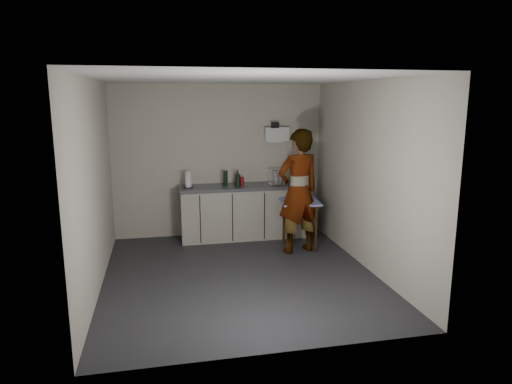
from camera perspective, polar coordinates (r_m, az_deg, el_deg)
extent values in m
plane|color=#26252A|center=(6.32, -2.05, -10.27)|extent=(4.00, 4.00, 0.00)
cube|color=beige|center=(7.90, -4.62, 3.89)|extent=(3.60, 0.02, 2.60)
cube|color=beige|center=(6.50, 13.61, 1.95)|extent=(0.02, 4.00, 2.60)
cube|color=beige|center=(5.93, -19.45, 0.70)|extent=(0.02, 4.00, 2.60)
cube|color=white|center=(5.87, -2.23, 13.95)|extent=(3.60, 4.00, 0.01)
cube|color=black|center=(7.95, -1.33, -5.32)|extent=(2.20, 0.52, 0.08)
cube|color=beige|center=(7.85, -1.34, -2.60)|extent=(2.20, 0.58, 0.86)
cube|color=#45474E|center=(7.75, -1.36, 0.67)|extent=(2.24, 0.62, 0.05)
cube|color=black|center=(7.47, -6.99, -3.42)|extent=(0.02, 0.01, 0.80)
cube|color=black|center=(7.53, -2.96, -3.23)|extent=(0.02, 0.01, 0.80)
cube|color=black|center=(7.63, 1.06, -3.02)|extent=(0.01, 0.01, 0.80)
cube|color=black|center=(7.76, 4.88, -2.80)|extent=(0.02, 0.01, 0.80)
cube|color=white|center=(7.98, 2.59, 7.24)|extent=(0.42, 0.16, 0.24)
cube|color=white|center=(8.04, 2.49, 6.27)|extent=(0.30, 0.06, 0.04)
cube|color=black|center=(7.87, 2.40, 8.35)|extent=(0.14, 0.02, 0.10)
cylinder|color=#3B220D|center=(7.08, 4.02, -4.83)|extent=(0.04, 0.04, 0.71)
cylinder|color=#3B220D|center=(7.16, 7.50, -4.72)|extent=(0.04, 0.04, 0.71)
cylinder|color=#3B220D|center=(7.49, 3.50, -3.89)|extent=(0.04, 0.04, 0.71)
cylinder|color=#3B220D|center=(7.57, 6.79, -3.80)|extent=(0.04, 0.04, 0.71)
cube|color=#3B220D|center=(7.23, 5.51, -1.45)|extent=(0.59, 0.59, 0.04)
cube|color=#1C2AAA|center=(7.22, 5.51, -1.22)|extent=(0.67, 0.67, 0.03)
imported|color=#B2A593|center=(7.00, 5.32, 0.05)|extent=(0.80, 0.63, 1.92)
imported|color=black|center=(7.66, -2.31, 1.76)|extent=(0.12, 0.12, 0.27)
cylinder|color=red|center=(7.77, -1.80, 1.40)|extent=(0.07, 0.07, 0.14)
cylinder|color=black|center=(7.69, -3.84, 1.73)|extent=(0.08, 0.08, 0.26)
cylinder|color=black|center=(7.60, -8.44, 0.58)|extent=(0.15, 0.15, 0.01)
cylinder|color=white|center=(7.58, -8.47, 1.60)|extent=(0.11, 0.11, 0.26)
cube|color=silver|center=(7.84, 3.05, 1.05)|extent=(0.39, 0.30, 0.02)
cylinder|color=silver|center=(7.65, 2.02, 1.84)|extent=(0.01, 0.01, 0.26)
cylinder|color=silver|center=(7.75, 4.57, 1.93)|extent=(0.01, 0.01, 0.26)
cylinder|color=silver|center=(7.90, 1.57, 2.15)|extent=(0.01, 0.01, 0.26)
cylinder|color=silver|center=(7.99, 4.05, 2.23)|extent=(0.01, 0.01, 0.26)
cylinder|color=white|center=(7.80, 2.36, 1.87)|extent=(0.05, 0.22, 0.22)
cylinder|color=white|center=(7.82, 2.92, 1.89)|extent=(0.05, 0.22, 0.22)
cylinder|color=white|center=(7.84, 3.48, 1.91)|extent=(0.05, 0.22, 0.22)
cube|color=white|center=(7.26, 5.53, -0.98)|extent=(0.40, 0.40, 0.01)
cube|color=white|center=(7.11, 5.39, -0.75)|extent=(0.28, 0.14, 0.11)
cube|color=white|center=(7.40, 5.68, -0.27)|extent=(0.28, 0.14, 0.11)
cube|color=white|center=(7.27, 4.38, -0.45)|extent=(0.14, 0.28, 0.11)
cube|color=white|center=(7.24, 6.70, -0.55)|extent=(0.14, 0.28, 0.11)
cube|color=white|center=(7.37, 5.72, 1.34)|extent=(0.28, 0.14, 0.31)
cylinder|color=white|center=(7.25, 5.54, -0.50)|extent=(0.20, 0.20, 0.11)
sphere|color=#FF5DAF|center=(7.21, 5.11, 0.05)|extent=(0.07, 0.07, 0.07)
sphere|color=#4F96D9|center=(7.19, 5.91, 0.01)|extent=(0.07, 0.07, 0.07)
sphere|color=#5EE462|center=(7.29, 5.60, 0.17)|extent=(0.07, 0.07, 0.07)
sphere|color=#FF5DAF|center=(7.29, 5.24, 0.17)|extent=(0.07, 0.07, 0.07)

